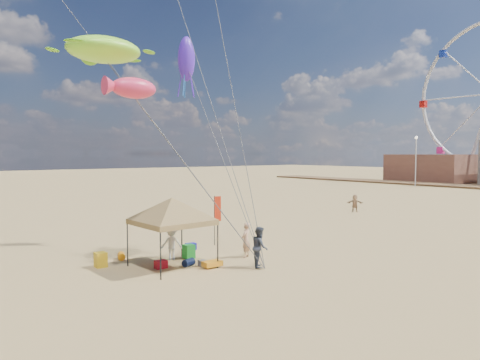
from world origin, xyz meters
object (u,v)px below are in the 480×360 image
(canopy_tent, at_px, (172,200))
(cooler_red, at_px, (161,264))
(chair_green, at_px, (189,251))
(person_near_c, at_px, (171,243))
(lamp_north, at_px, (416,153))
(person_far_c, at_px, (355,203))
(beach_cart, at_px, (212,263))
(person_near_b, at_px, (260,247))
(person_near_a, at_px, (246,240))
(feather_flag, at_px, (217,212))
(cooler_blue, at_px, (191,247))
(chair_yellow, at_px, (101,260))

(canopy_tent, height_order, cooler_red, canopy_tent)
(chair_green, bearing_deg, person_near_c, 163.72)
(chair_green, bearing_deg, lamp_north, 20.53)
(person_far_c, bearing_deg, person_near_c, -116.29)
(beach_cart, xyz_separation_m, person_near_b, (1.84, -1.27, 0.76))
(lamp_north, bearing_deg, chair_green, -159.47)
(canopy_tent, bearing_deg, beach_cart, -41.35)
(person_far_c, bearing_deg, person_near_a, -108.90)
(person_near_a, bearing_deg, beach_cart, -14.40)
(feather_flag, distance_m, person_near_b, 5.71)
(person_far_c, bearing_deg, cooler_blue, -118.52)
(person_near_b, bearing_deg, beach_cart, 91.56)
(feather_flag, height_order, person_near_b, feather_flag)
(cooler_red, bearing_deg, person_near_a, -8.51)
(chair_yellow, distance_m, lamp_north, 64.73)
(cooler_blue, height_order, chair_green, chair_green)
(beach_cart, height_order, person_near_b, person_near_b)
(person_near_a, height_order, person_near_c, person_near_a)
(canopy_tent, height_order, chair_yellow, canopy_tent)
(feather_flag, bearing_deg, lamp_north, 19.84)
(chair_green, distance_m, person_far_c, 22.42)
(person_near_b, xyz_separation_m, lamp_north, (55.33, 24.94, 4.56))
(cooler_red, bearing_deg, person_far_c, 16.98)
(chair_green, bearing_deg, person_far_c, 16.24)
(canopy_tent, height_order, cooler_blue, canopy_tent)
(canopy_tent, distance_m, person_near_b, 4.66)
(person_far_c, bearing_deg, cooler_red, -114.35)
(chair_yellow, xyz_separation_m, person_near_c, (3.35, -0.76, 0.48))
(chair_yellow, height_order, person_near_c, person_near_c)
(chair_green, distance_m, lamp_north, 61.12)
(feather_flag, xyz_separation_m, beach_cart, (-3.19, -4.19, -1.74))
(cooler_red, distance_m, person_near_b, 4.68)
(person_near_b, relative_size, person_far_c, 1.19)
(person_near_b, bearing_deg, person_near_a, 15.98)
(cooler_red, height_order, beach_cart, cooler_red)
(cooler_red, distance_m, cooler_blue, 4.11)
(cooler_red, bearing_deg, beach_cart, -34.89)
(canopy_tent, xyz_separation_m, cooler_red, (-0.54, 0.12, -2.96))
(beach_cart, relative_size, person_far_c, 0.56)
(canopy_tent, bearing_deg, cooler_red, 167.59)
(canopy_tent, bearing_deg, person_near_b, -37.76)
(canopy_tent, xyz_separation_m, chair_yellow, (-2.66, 2.07, -2.80))
(beach_cart, xyz_separation_m, lamp_north, (57.16, 23.66, 5.32))
(cooler_blue, xyz_separation_m, person_far_c, (20.41, 4.64, 0.61))
(lamp_north, bearing_deg, canopy_tent, -159.05)
(cooler_blue, relative_size, person_near_a, 0.30)
(chair_green, xyz_separation_m, person_near_a, (2.43, -1.62, 0.55))
(person_near_a, bearing_deg, chair_yellow, -51.00)
(cooler_blue, distance_m, chair_yellow, 5.36)
(person_far_c, bearing_deg, lamp_north, 71.69)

